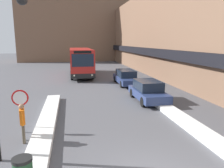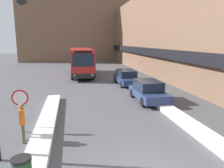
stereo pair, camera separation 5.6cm
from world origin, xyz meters
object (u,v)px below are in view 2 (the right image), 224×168
object	(u,v)px
parked_car_front	(148,91)
pedestrian	(22,119)
parked_car_back	(126,77)
city_bus	(81,61)
stop_sign	(20,102)

from	to	relation	value
parked_car_front	pedestrian	bearing A→B (deg)	-144.83
parked_car_back	pedestrian	size ratio (longest dim) A/B	2.79
city_bus	pedestrian	xyz separation A→B (m)	(-3.37, -18.53, -0.79)
parked_car_front	pedestrian	distance (m)	9.27
city_bus	stop_sign	world-z (taller)	city_bus
stop_sign	parked_car_back	bearing A→B (deg)	53.81
parked_car_back	stop_sign	world-z (taller)	stop_sign
parked_car_front	parked_car_back	world-z (taller)	parked_car_front
stop_sign	pedestrian	xyz separation A→B (m)	(0.27, -1.07, -0.48)
parked_car_front	parked_car_back	bearing A→B (deg)	90.00
city_bus	parked_car_back	bearing A→B (deg)	-58.01
stop_sign	pedestrian	world-z (taller)	stop_sign
pedestrian	parked_car_back	bearing A→B (deg)	135.51
stop_sign	pedestrian	size ratio (longest dim) A/B	1.22
parked_car_back	stop_sign	bearing A→B (deg)	-126.19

